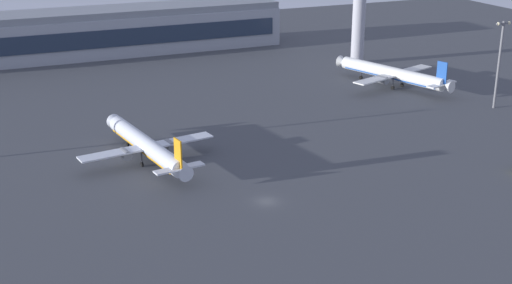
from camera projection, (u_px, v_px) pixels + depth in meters
name	position (u px, v px, depth m)	size (l,w,h in m)	color
ground_plane	(266.00, 201.00, 135.64)	(416.00, 416.00, 0.00)	#424449
terminal_building	(62.00, 35.00, 248.83)	(161.12, 22.40, 16.40)	#9EA3AD
airplane_far_stand	(147.00, 146.00, 153.95)	(31.09, 39.79, 10.22)	silver
airplane_taxiway_distant	(393.00, 74.00, 212.67)	(32.65, 41.51, 10.93)	silver
apron_light_west	(499.00, 59.00, 188.88)	(4.80, 0.90, 24.05)	slate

